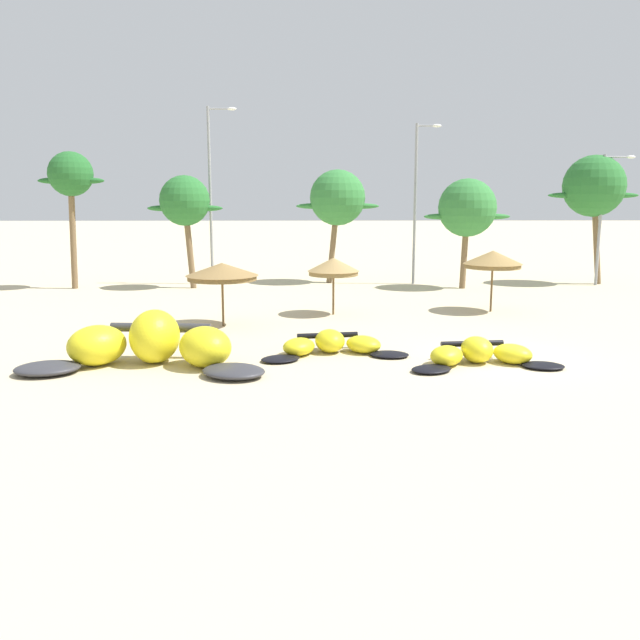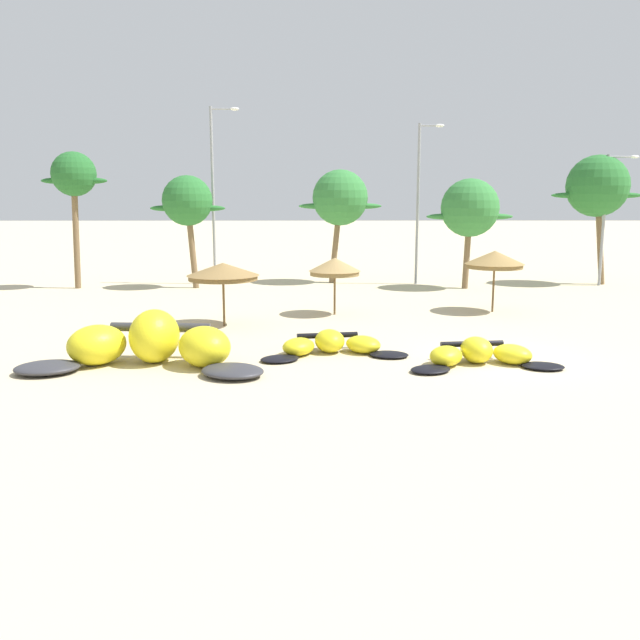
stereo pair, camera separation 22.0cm
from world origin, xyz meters
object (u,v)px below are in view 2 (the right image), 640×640
(beach_umbrella_middle, at_px, (335,266))
(palm_center_left, at_px, (470,209))
(kite_left_of_center, at_px, (479,355))
(beach_umbrella_near_van, at_px, (223,271))
(palm_leftmost, at_px, (74,177))
(palm_left, at_px, (187,202))
(palm_left_of_gap, at_px, (340,198))
(lamppost_west, at_px, (215,188))
(lamppost_east_center, at_px, (607,212))
(beach_umbrella_near_palms, at_px, (495,259))
(kite_far_left, at_px, (151,345))
(kite_left, at_px, (331,345))
(lamppost_west_center, at_px, (420,197))
(palm_center_right, at_px, (598,187))

(beach_umbrella_middle, distance_m, palm_center_left, 12.60)
(kite_left_of_center, xyz_separation_m, beach_umbrella_near_van, (-9.42, 6.91, 2.04))
(palm_leftmost, xyz_separation_m, palm_left, (6.66, 0.10, -1.46))
(palm_left_of_gap, bearing_deg, palm_left, -165.19)
(palm_center_left, bearing_deg, lamppost_west, 171.43)
(lamppost_east_center, bearing_deg, lamppost_west, 177.71)
(kite_left_of_center, relative_size, palm_center_left, 0.82)
(beach_umbrella_near_palms, bearing_deg, palm_leftmost, 159.10)
(kite_left_of_center, distance_m, beach_umbrella_near_palms, 11.13)
(palm_left, relative_size, palm_center_left, 1.03)
(beach_umbrella_near_van, bearing_deg, kite_far_left, -102.44)
(beach_umbrella_middle, bearing_deg, palm_leftmost, 148.13)
(kite_left, xyz_separation_m, lamppost_west, (-6.80, 19.59, 5.71))
(palm_left_of_gap, xyz_separation_m, lamppost_west_center, (4.95, -0.68, 0.11))
(kite_far_left, bearing_deg, lamppost_west, 92.08)
(palm_center_right, bearing_deg, beach_umbrella_near_palms, -130.82)
(beach_umbrella_near_van, relative_size, beach_umbrella_middle, 1.15)
(lamppost_east_center, bearing_deg, palm_left_of_gap, 174.75)
(beach_umbrella_middle, xyz_separation_m, palm_center_left, (8.31, 9.13, 2.51))
(beach_umbrella_near_palms, relative_size, palm_left, 0.44)
(kite_left_of_center, bearing_deg, beach_umbrella_near_palms, 73.25)
(beach_umbrella_near_van, xyz_separation_m, palm_left_of_gap, (5.55, 14.83, 3.00))
(kite_left_of_center, distance_m, palm_center_right, 24.75)
(beach_umbrella_near_palms, bearing_deg, beach_umbrella_near_van, -164.27)
(palm_left, bearing_deg, palm_leftmost, -179.13)
(kite_far_left, relative_size, lamppost_west, 0.77)
(beach_umbrella_near_palms, xyz_separation_m, lamppost_west, (-14.86, 10.76, 3.47))
(kite_far_left, xyz_separation_m, palm_left, (-2.16, 19.32, 4.50))
(palm_center_left, relative_size, lamppost_east_center, 0.82)
(palm_center_left, height_order, lamppost_east_center, lamppost_east_center)
(kite_far_left, distance_m, palm_left, 19.95)
(kite_far_left, distance_m, palm_center_left, 24.29)
(kite_left, distance_m, palm_left_of_gap, 20.78)
(beach_umbrella_near_palms, xyz_separation_m, lamppost_east_center, (9.43, 9.78, 2.01))
(beach_umbrella_middle, bearing_deg, lamppost_east_center, 31.49)
(beach_umbrella_near_palms, relative_size, lamppost_west_center, 0.30)
(kite_far_left, relative_size, palm_center_left, 1.28)
(palm_leftmost, relative_size, lamppost_west, 0.74)
(beach_umbrella_near_palms, height_order, lamppost_west, lamppost_west)
(beach_umbrella_middle, xyz_separation_m, palm_center_right, (16.65, 11.07, 3.81))
(palm_center_right, bearing_deg, beach_umbrella_middle, -146.38)
(kite_left_of_center, xyz_separation_m, palm_leftmost, (-19.76, 19.20, 6.31))
(beach_umbrella_middle, distance_m, palm_center_right, 20.36)
(palm_left_of_gap, bearing_deg, kite_far_left, -108.02)
(palm_center_right, distance_m, lamppost_west, 23.82)
(kite_left, relative_size, palm_center_right, 0.67)
(lamppost_east_center, bearing_deg, kite_left_of_center, -121.86)
(lamppost_west, height_order, lamppost_west_center, lamppost_west)
(beach_umbrella_middle, relative_size, palm_left, 0.40)
(palm_leftmost, relative_size, palm_left_of_gap, 1.13)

